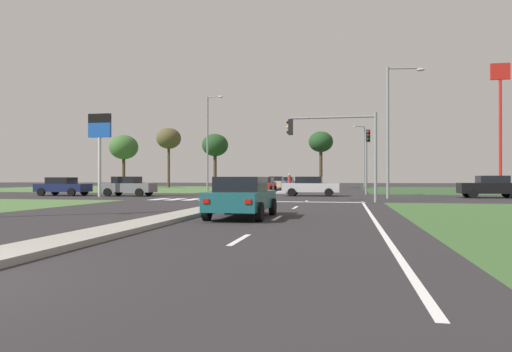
% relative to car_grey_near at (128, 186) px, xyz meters
% --- Properties ---
extents(ground_plane, '(200.00, 200.00, 0.00)m').
position_rel_car_grey_near_xyz_m(ground_plane, '(10.97, 0.52, -0.78)').
color(ground_plane, '#282628').
extents(grass_verge_far_left, '(35.00, 35.00, 0.01)m').
position_rel_car_grey_near_xyz_m(grass_verge_far_left, '(-14.53, 25.02, -0.78)').
color(grass_verge_far_left, '#476B38').
rests_on(grass_verge_far_left, ground).
extents(median_island_near, '(1.20, 22.00, 0.14)m').
position_rel_car_grey_near_xyz_m(median_island_near, '(10.97, -18.48, -0.71)').
color(median_island_near, gray).
rests_on(median_island_near, ground).
extents(median_island_far, '(1.20, 36.00, 0.14)m').
position_rel_car_grey_near_xyz_m(median_island_far, '(10.97, 25.52, -0.71)').
color(median_island_far, '#ADA89E').
rests_on(median_island_far, ground).
extents(lane_dash_near, '(0.14, 2.00, 0.01)m').
position_rel_car_grey_near_xyz_m(lane_dash_near, '(14.47, -23.80, -0.78)').
color(lane_dash_near, silver).
rests_on(lane_dash_near, ground).
extents(lane_dash_second, '(0.14, 2.00, 0.01)m').
position_rel_car_grey_near_xyz_m(lane_dash_second, '(14.47, -17.80, -0.78)').
color(lane_dash_second, silver).
rests_on(lane_dash_second, ground).
extents(lane_dash_third, '(0.14, 2.00, 0.01)m').
position_rel_car_grey_near_xyz_m(lane_dash_third, '(14.47, -11.80, -0.78)').
color(lane_dash_third, silver).
rests_on(lane_dash_third, ground).
extents(lane_dash_fourth, '(0.14, 2.00, 0.01)m').
position_rel_car_grey_near_xyz_m(lane_dash_fourth, '(14.47, -5.80, -0.78)').
color(lane_dash_fourth, silver).
rests_on(lane_dash_fourth, ground).
extents(edge_line_right, '(0.14, 24.00, 0.01)m').
position_rel_car_grey_near_xyz_m(edge_line_right, '(17.82, -17.48, -0.78)').
color(edge_line_right, silver).
rests_on(edge_line_right, ground).
extents(stop_bar_near, '(6.40, 0.50, 0.01)m').
position_rel_car_grey_near_xyz_m(stop_bar_near, '(14.77, -6.48, -0.78)').
color(stop_bar_near, silver).
rests_on(stop_bar_near, ground).
extents(crosswalk_bar_near, '(0.70, 2.80, 0.01)m').
position_rel_car_grey_near_xyz_m(crosswalk_bar_near, '(4.57, -4.68, -0.78)').
color(crosswalk_bar_near, silver).
rests_on(crosswalk_bar_near, ground).
extents(crosswalk_bar_second, '(0.70, 2.80, 0.01)m').
position_rel_car_grey_near_xyz_m(crosswalk_bar_second, '(5.72, -4.68, -0.78)').
color(crosswalk_bar_second, silver).
rests_on(crosswalk_bar_second, ground).
extents(crosswalk_bar_third, '(0.70, 2.80, 0.01)m').
position_rel_car_grey_near_xyz_m(crosswalk_bar_third, '(6.87, -4.68, -0.78)').
color(crosswalk_bar_third, silver).
rests_on(crosswalk_bar_third, ground).
extents(crosswalk_bar_fourth, '(0.70, 2.80, 0.01)m').
position_rel_car_grey_near_xyz_m(crosswalk_bar_fourth, '(8.02, -4.68, -0.78)').
color(crosswalk_bar_fourth, silver).
rests_on(crosswalk_bar_fourth, ground).
extents(crosswalk_bar_fifth, '(0.70, 2.80, 0.01)m').
position_rel_car_grey_near_xyz_m(crosswalk_bar_fifth, '(9.17, -4.68, -0.78)').
color(crosswalk_bar_fifth, silver).
rests_on(crosswalk_bar_fifth, ground).
extents(car_grey_near, '(4.15, 1.99, 1.54)m').
position_rel_car_grey_near_xyz_m(car_grey_near, '(0.00, 0.00, 0.00)').
color(car_grey_near, slate).
rests_on(car_grey_near, ground).
extents(car_beige_second, '(1.98, 4.40, 1.60)m').
position_rel_car_grey_near_xyz_m(car_beige_second, '(8.65, 21.08, 0.03)').
color(car_beige_second, '#BCAD8E').
rests_on(car_beige_second, ground).
extents(car_black_third, '(4.26, 1.99, 1.59)m').
position_rel_car_grey_near_xyz_m(car_black_third, '(27.04, 1.80, 0.03)').
color(car_black_third, black).
rests_on(car_black_third, ground).
extents(car_teal_fourth, '(2.01, 4.45, 1.47)m').
position_rel_car_grey_near_xyz_m(car_teal_fourth, '(13.20, -17.89, -0.03)').
color(car_teal_fourth, '#19565B').
rests_on(car_teal_fourth, ground).
extents(car_navy_fifth, '(4.19, 2.05, 1.48)m').
position_rel_car_grey_near_xyz_m(car_navy_fifth, '(-5.56, -0.23, -0.03)').
color(car_navy_fifth, '#161E47').
rests_on(car_navy_fifth, ground).
extents(car_blue_sixth, '(1.99, 4.48, 1.57)m').
position_rel_car_grey_near_xyz_m(car_blue_sixth, '(8.71, 31.36, 0.02)').
color(car_blue_sixth, navy).
rests_on(car_blue_sixth, ground).
extents(car_red_seventh, '(1.98, 4.63, 1.49)m').
position_rel_car_grey_near_xyz_m(car_red_seventh, '(8.74, 12.50, -0.02)').
color(car_red_seventh, '#A31919').
rests_on(car_red_seventh, ground).
extents(car_silver_eighth, '(4.49, 2.08, 1.53)m').
position_rel_car_grey_near_xyz_m(car_silver_eighth, '(14.11, 2.91, 0.00)').
color(car_silver_eighth, '#B7B7BC').
rests_on(car_silver_eighth, ground).
extents(traffic_signal_far_right, '(0.32, 3.99, 5.51)m').
position_rel_car_grey_near_xyz_m(traffic_signal_far_right, '(18.57, 5.70, 2.98)').
color(traffic_signal_far_right, gray).
rests_on(traffic_signal_far_right, ground).
extents(traffic_signal_near_right, '(5.35, 0.32, 5.29)m').
position_rel_car_grey_near_xyz_m(traffic_signal_near_right, '(16.56, -6.08, 2.91)').
color(traffic_signal_near_right, gray).
rests_on(traffic_signal_near_right, ground).
extents(street_lamp_second, '(2.57, 0.52, 9.03)m').
position_rel_car_grey_near_xyz_m(street_lamp_second, '(19.91, -1.07, 4.29)').
color(street_lamp_second, gray).
rests_on(street_lamp_second, ground).
extents(street_lamp_third, '(2.04, 0.97, 10.16)m').
position_rel_car_grey_near_xyz_m(street_lamp_third, '(2.41, 13.92, 4.83)').
color(street_lamp_third, gray).
rests_on(street_lamp_third, ground).
extents(street_lamp_fourth, '(1.89, 1.74, 9.60)m').
position_rel_car_grey_near_xyz_m(street_lamp_fourth, '(19.54, 41.45, 4.58)').
color(street_lamp_fourth, gray).
rests_on(street_lamp_fourth, ground).
extents(pedestrian_at_median, '(0.34, 0.34, 1.72)m').
position_rel_car_grey_near_xyz_m(pedestrian_at_median, '(11.25, 12.55, 0.40)').
color(pedestrian_at_median, '#232833').
rests_on(pedestrian_at_median, median_island_far).
extents(fastfood_pole_sign, '(1.80, 0.40, 12.73)m').
position_rel_car_grey_near_xyz_m(fastfood_pole_sign, '(31.79, 15.53, 8.41)').
color(fastfood_pole_sign, red).
rests_on(fastfood_pole_sign, ground).
extents(fuel_price_totem, '(1.80, 0.24, 6.31)m').
position_rel_car_grey_near_xyz_m(fuel_price_totem, '(-1.50, -1.69, 3.83)').
color(fuel_price_totem, silver).
rests_on(fuel_price_totem, ground).
extents(treeline_near, '(4.30, 4.30, 7.90)m').
position_rel_car_grey_near_xyz_m(treeline_near, '(-16.03, 31.11, 5.23)').
color(treeline_near, '#423323').
rests_on(treeline_near, ground).
extents(treeline_second, '(3.65, 3.65, 8.89)m').
position_rel_car_grey_near_xyz_m(treeline_second, '(-9.14, 31.79, 6.46)').
color(treeline_second, '#423323').
rests_on(treeline_second, ground).
extents(treeline_third, '(3.74, 3.74, 7.71)m').
position_rel_car_grey_near_xyz_m(treeline_third, '(-1.49, 30.09, 5.25)').
color(treeline_third, '#423323').
rests_on(treeline_third, ground).
extents(treeline_fourth, '(3.36, 3.36, 7.87)m').
position_rel_car_grey_near_xyz_m(treeline_fourth, '(13.42, 31.00, 5.54)').
color(treeline_fourth, '#423323').
rests_on(treeline_fourth, ground).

